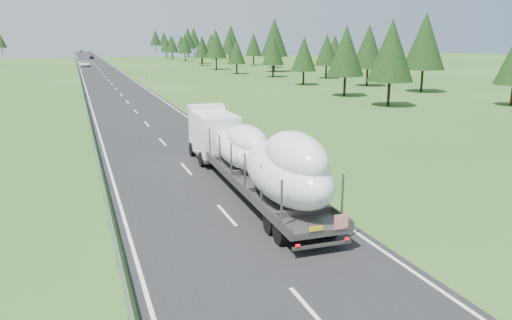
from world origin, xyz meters
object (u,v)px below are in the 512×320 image
object	(u,v)px
distant_car_dark	(92,57)
distant_car_blue	(82,51)
distant_van	(84,64)
highway_sign	(146,70)
boat_truck	(253,154)

from	to	relation	value
distant_car_dark	distant_car_blue	bearing A→B (deg)	94.46
distant_car_dark	distant_car_blue	distance (m)	101.43
distant_van	distant_car_blue	distance (m)	155.68
highway_sign	distant_car_blue	xyz separation A→B (m)	(-8.27, 207.18, -1.09)
distant_car_dark	boat_truck	bearing A→B (deg)	-86.04
distant_car_dark	distant_van	bearing A→B (deg)	-90.64
distant_van	distant_car_dark	distance (m)	54.40
boat_truck	distant_van	world-z (taller)	boat_truck
distant_van	distant_car_dark	size ratio (longest dim) A/B	1.41
boat_truck	distant_car_dark	size ratio (longest dim) A/B	4.44
distant_car_blue	highway_sign	bearing A→B (deg)	-85.25
distant_car_dark	distant_car_blue	size ratio (longest dim) A/B	0.99
distant_van	distant_car_blue	world-z (taller)	distant_van
boat_truck	distant_car_dark	xyz separation A→B (m)	(-1.59, 183.07, -1.48)
highway_sign	distant_van	bearing A→B (deg)	101.39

